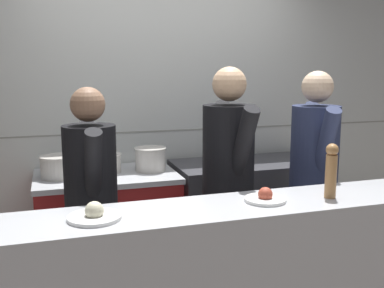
{
  "coord_description": "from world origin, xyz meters",
  "views": [
    {
      "loc": [
        -0.95,
        -2.42,
        1.71
      ],
      "look_at": [
        0.03,
        0.68,
        1.15
      ],
      "focal_mm": 42.0,
      "sensor_mm": 36.0,
      "label": 1
    }
  ],
  "objects_px": {
    "stock_pot": "(58,166)",
    "chef_head_cook": "(91,201)",
    "plated_dish_appetiser": "(265,198)",
    "oven_range": "(108,227)",
    "chef_line": "(313,175)",
    "braising_pot": "(150,158)",
    "pepper_mill": "(331,170)",
    "sauce_pot": "(107,162)",
    "chef_sous": "(228,180)",
    "plated_dish_main": "(94,215)"
  },
  "relations": [
    {
      "from": "braising_pot",
      "to": "pepper_mill",
      "type": "bearing_deg",
      "value": -62.99
    },
    {
      "from": "oven_range",
      "to": "chef_head_cook",
      "type": "relative_size",
      "value": 0.68
    },
    {
      "from": "oven_range",
      "to": "pepper_mill",
      "type": "xyz_separation_m",
      "value": [
        1.07,
        -1.39,
        0.71
      ]
    },
    {
      "from": "stock_pot",
      "to": "chef_line",
      "type": "distance_m",
      "value": 1.89
    },
    {
      "from": "oven_range",
      "to": "braising_pot",
      "type": "distance_m",
      "value": 0.65
    },
    {
      "from": "chef_sous",
      "to": "chef_line",
      "type": "xyz_separation_m",
      "value": [
        0.67,
        0.01,
        -0.02
      ]
    },
    {
      "from": "stock_pot",
      "to": "chef_head_cook",
      "type": "relative_size",
      "value": 0.17
    },
    {
      "from": "stock_pot",
      "to": "plated_dish_main",
      "type": "relative_size",
      "value": 1.06
    },
    {
      "from": "plated_dish_main",
      "to": "chef_line",
      "type": "distance_m",
      "value": 1.74
    },
    {
      "from": "plated_dish_appetiser",
      "to": "braising_pot",
      "type": "bearing_deg",
      "value": 104.02
    },
    {
      "from": "sauce_pot",
      "to": "braising_pot",
      "type": "xyz_separation_m",
      "value": [
        0.34,
        -0.04,
        0.02
      ]
    },
    {
      "from": "stock_pot",
      "to": "braising_pot",
      "type": "distance_m",
      "value": 0.71
    },
    {
      "from": "stock_pot",
      "to": "plated_dish_main",
      "type": "distance_m",
      "value": 1.35
    },
    {
      "from": "plated_dish_appetiser",
      "to": "chef_line",
      "type": "xyz_separation_m",
      "value": [
        0.71,
        0.63,
        -0.07
      ]
    },
    {
      "from": "oven_range",
      "to": "sauce_pot",
      "type": "bearing_deg",
      "value": 72.8
    },
    {
      "from": "plated_dish_main",
      "to": "chef_head_cook",
      "type": "relative_size",
      "value": 0.16
    },
    {
      "from": "plated_dish_main",
      "to": "chef_head_cook",
      "type": "height_order",
      "value": "chef_head_cook"
    },
    {
      "from": "braising_pot",
      "to": "plated_dish_main",
      "type": "bearing_deg",
      "value": -112.81
    },
    {
      "from": "pepper_mill",
      "to": "plated_dish_appetiser",
      "type": "bearing_deg",
      "value": 172.87
    },
    {
      "from": "braising_pot",
      "to": "chef_line",
      "type": "height_order",
      "value": "chef_line"
    },
    {
      "from": "chef_sous",
      "to": "braising_pot",
      "type": "bearing_deg",
      "value": 114.39
    },
    {
      "from": "stock_pot",
      "to": "chef_head_cook",
      "type": "xyz_separation_m",
      "value": [
        0.18,
        -0.69,
        -0.09
      ]
    },
    {
      "from": "braising_pot",
      "to": "pepper_mill",
      "type": "height_order",
      "value": "pepper_mill"
    },
    {
      "from": "braising_pot",
      "to": "chef_head_cook",
      "type": "bearing_deg",
      "value": -126.69
    },
    {
      "from": "braising_pot",
      "to": "chef_sous",
      "type": "relative_size",
      "value": 0.15
    },
    {
      "from": "chef_sous",
      "to": "plated_dish_appetiser",
      "type": "bearing_deg",
      "value": -95.83
    },
    {
      "from": "braising_pot",
      "to": "chef_line",
      "type": "distance_m",
      "value": 1.27
    },
    {
      "from": "oven_range",
      "to": "stock_pot",
      "type": "xyz_separation_m",
      "value": [
        -0.35,
        -0.02,
        0.53
      ]
    },
    {
      "from": "braising_pot",
      "to": "chef_sous",
      "type": "xyz_separation_m",
      "value": [
        0.37,
        -0.73,
        -0.03
      ]
    },
    {
      "from": "chef_head_cook",
      "to": "plated_dish_main",
      "type": "bearing_deg",
      "value": -93.74
    },
    {
      "from": "chef_head_cook",
      "to": "chef_sous",
      "type": "height_order",
      "value": "chef_sous"
    },
    {
      "from": "plated_dish_appetiser",
      "to": "pepper_mill",
      "type": "distance_m",
      "value": 0.4
    },
    {
      "from": "braising_pot",
      "to": "pepper_mill",
      "type": "xyz_separation_m",
      "value": [
        0.71,
        -1.4,
        0.17
      ]
    },
    {
      "from": "oven_range",
      "to": "plated_dish_appetiser",
      "type": "bearing_deg",
      "value": -62.68
    },
    {
      "from": "braising_pot",
      "to": "chef_sous",
      "type": "distance_m",
      "value": 0.82
    },
    {
      "from": "plated_dish_appetiser",
      "to": "stock_pot",
      "type": "bearing_deg",
      "value": 128.33
    },
    {
      "from": "plated_dish_appetiser",
      "to": "chef_line",
      "type": "distance_m",
      "value": 0.95
    },
    {
      "from": "plated_dish_main",
      "to": "plated_dish_appetiser",
      "type": "height_order",
      "value": "plated_dish_main"
    },
    {
      "from": "sauce_pot",
      "to": "plated_dish_main",
      "type": "bearing_deg",
      "value": -99.3
    },
    {
      "from": "stock_pot",
      "to": "braising_pot",
      "type": "bearing_deg",
      "value": 1.85
    },
    {
      "from": "braising_pot",
      "to": "chef_sous",
      "type": "bearing_deg",
      "value": -63.06
    },
    {
      "from": "sauce_pot",
      "to": "chef_line",
      "type": "relative_size",
      "value": 0.14
    },
    {
      "from": "stock_pot",
      "to": "pepper_mill",
      "type": "bearing_deg",
      "value": -43.97
    },
    {
      "from": "stock_pot",
      "to": "plated_dish_appetiser",
      "type": "xyz_separation_m",
      "value": [
        1.05,
        -1.33,
        0.03
      ]
    },
    {
      "from": "oven_range",
      "to": "chef_head_cook",
      "type": "height_order",
      "value": "chef_head_cook"
    },
    {
      "from": "stock_pot",
      "to": "braising_pot",
      "type": "relative_size",
      "value": 1.07
    },
    {
      "from": "oven_range",
      "to": "chef_line",
      "type": "height_order",
      "value": "chef_line"
    },
    {
      "from": "plated_dish_main",
      "to": "braising_pot",
      "type": "bearing_deg",
      "value": 67.19
    },
    {
      "from": "chef_line",
      "to": "plated_dish_appetiser",
      "type": "bearing_deg",
      "value": -124.93
    },
    {
      "from": "pepper_mill",
      "to": "chef_line",
      "type": "distance_m",
      "value": 0.78
    }
  ]
}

